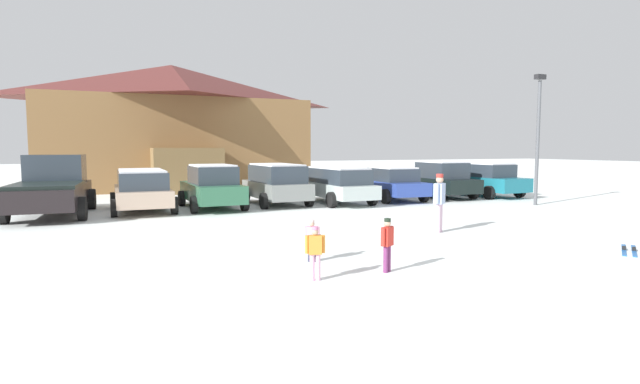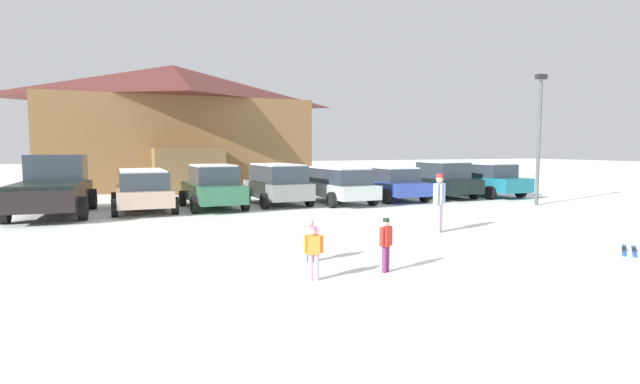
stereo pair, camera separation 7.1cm
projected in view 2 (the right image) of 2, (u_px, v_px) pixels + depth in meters
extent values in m
plane|color=white|center=(567.00, 286.00, 8.67)|extent=(160.00, 160.00, 0.00)
cube|color=olive|center=(175.00, 144.00, 31.67)|extent=(15.01, 9.94, 5.25)
pyramid|color=#5C2624|center=(173.00, 84.00, 31.33)|extent=(15.62, 10.55, 2.32)
cube|color=brown|center=(189.00, 170.00, 26.51)|extent=(3.62, 1.85, 2.40)
cube|color=tan|center=(143.00, 195.00, 18.95)|extent=(1.90, 4.59, 0.58)
cube|color=#2D3842|center=(142.00, 179.00, 18.82)|extent=(1.67, 3.49, 0.62)
cube|color=white|center=(142.00, 170.00, 18.79)|extent=(1.56, 3.32, 0.06)
cylinder|color=black|center=(114.00, 200.00, 19.90)|extent=(0.22, 0.64, 0.64)
cylinder|color=black|center=(167.00, 198.00, 20.68)|extent=(0.22, 0.64, 0.64)
cylinder|color=black|center=(114.00, 208.00, 17.28)|extent=(0.22, 0.64, 0.64)
cylinder|color=black|center=(175.00, 205.00, 18.06)|extent=(0.22, 0.64, 0.64)
cube|color=#316A4A|center=(212.00, 192.00, 19.80)|extent=(1.93, 4.35, 0.68)
cube|color=#2D3842|center=(213.00, 175.00, 19.55)|extent=(1.64, 2.28, 0.69)
cube|color=white|center=(213.00, 165.00, 19.51)|extent=(1.53, 2.17, 0.06)
cylinder|color=black|center=(183.00, 198.00, 20.64)|extent=(0.24, 0.65, 0.64)
cylinder|color=black|center=(228.00, 196.00, 21.43)|extent=(0.24, 0.65, 0.64)
cylinder|color=black|center=(195.00, 205.00, 18.23)|extent=(0.24, 0.65, 0.64)
cylinder|color=black|center=(245.00, 202.00, 19.03)|extent=(0.24, 0.65, 0.64)
cube|color=gray|center=(277.00, 189.00, 21.08)|extent=(1.94, 4.13, 0.65)
cube|color=#2D3842|center=(277.00, 174.00, 20.95)|extent=(1.69, 3.15, 0.70)
cube|color=white|center=(277.00, 165.00, 20.92)|extent=(1.58, 2.99, 0.06)
cylinder|color=black|center=(246.00, 195.00, 21.85)|extent=(0.24, 0.65, 0.64)
cylinder|color=black|center=(288.00, 194.00, 22.65)|extent=(0.24, 0.65, 0.64)
cylinder|color=black|center=(265.00, 201.00, 19.57)|extent=(0.24, 0.65, 0.64)
cylinder|color=black|center=(310.00, 199.00, 20.37)|extent=(0.24, 0.65, 0.64)
cube|color=silver|center=(337.00, 189.00, 21.62)|extent=(1.88, 4.68, 0.57)
cube|color=#2D3842|center=(338.00, 176.00, 21.49)|extent=(1.64, 3.57, 0.62)
cube|color=white|center=(338.00, 168.00, 21.46)|extent=(1.53, 3.39, 0.06)
cylinder|color=black|center=(305.00, 194.00, 22.57)|extent=(0.24, 0.65, 0.64)
cylinder|color=black|center=(342.00, 192.00, 23.34)|extent=(0.24, 0.65, 0.64)
cylinder|color=black|center=(332.00, 200.00, 19.96)|extent=(0.24, 0.65, 0.64)
cylinder|color=black|center=(373.00, 198.00, 20.72)|extent=(0.24, 0.65, 0.64)
cube|color=#2B439A|center=(391.00, 187.00, 22.90)|extent=(1.90, 4.26, 0.58)
cube|color=#2D3842|center=(394.00, 175.00, 22.66)|extent=(1.62, 2.24, 0.58)
cube|color=white|center=(394.00, 168.00, 22.63)|extent=(1.51, 2.13, 0.06)
cylinder|color=black|center=(361.00, 192.00, 23.81)|extent=(0.24, 0.65, 0.64)
cylinder|color=black|center=(396.00, 190.00, 24.48)|extent=(0.24, 0.65, 0.64)
cylinder|color=black|center=(386.00, 196.00, 21.38)|extent=(0.24, 0.65, 0.64)
cylinder|color=black|center=(425.00, 195.00, 22.04)|extent=(0.24, 0.65, 0.64)
cube|color=black|center=(440.00, 184.00, 24.25)|extent=(1.94, 4.46, 0.63)
cube|color=#2D3842|center=(443.00, 170.00, 23.98)|extent=(1.66, 2.34, 0.75)
cube|color=white|center=(443.00, 162.00, 23.95)|extent=(1.55, 2.22, 0.06)
cylinder|color=black|center=(408.00, 189.00, 25.21)|extent=(0.24, 0.65, 0.64)
cylinder|color=black|center=(440.00, 188.00, 25.89)|extent=(0.24, 0.65, 0.64)
cylinder|color=black|center=(439.00, 194.00, 22.66)|extent=(0.24, 0.65, 0.64)
cylinder|color=black|center=(474.00, 192.00, 23.34)|extent=(0.24, 0.65, 0.64)
cube|color=#1C7082|center=(484.00, 183.00, 24.91)|extent=(2.00, 4.68, 0.66)
cube|color=#2D3842|center=(488.00, 170.00, 24.65)|extent=(1.68, 2.46, 0.62)
cube|color=white|center=(488.00, 164.00, 24.62)|extent=(1.57, 2.34, 0.06)
cylinder|color=black|center=(450.00, 188.00, 25.82)|extent=(0.25, 0.65, 0.64)
cylinder|color=black|center=(479.00, 187.00, 26.64)|extent=(0.25, 0.65, 0.64)
cylinder|color=black|center=(490.00, 193.00, 23.25)|extent=(0.25, 0.65, 0.64)
cylinder|color=black|center=(521.00, 191.00, 24.06)|extent=(0.25, 0.65, 0.64)
cube|color=black|center=(53.00, 195.00, 17.62)|extent=(2.38, 5.59, 0.70)
cube|color=#2D3842|center=(57.00, 169.00, 18.58)|extent=(2.01, 1.86, 1.05)
cube|color=black|center=(47.00, 185.00, 16.69)|extent=(2.25, 3.13, 0.12)
cylinder|color=black|center=(27.00, 201.00, 18.83)|extent=(0.30, 0.81, 0.80)
cylinder|color=black|center=(93.00, 199.00, 19.57)|extent=(0.30, 0.81, 0.80)
cylinder|color=black|center=(4.00, 211.00, 15.74)|extent=(0.30, 0.81, 0.80)
cylinder|color=black|center=(83.00, 208.00, 16.48)|extent=(0.30, 0.81, 0.80)
cylinder|color=#ECAFD0|center=(311.00, 267.00, 9.01)|extent=(0.09, 0.09, 0.49)
cylinder|color=#ECAFD0|center=(316.00, 267.00, 9.02)|extent=(0.09, 0.09, 0.49)
cube|color=orange|center=(313.00, 245.00, 8.98)|extent=(0.27, 0.20, 0.34)
cylinder|color=orange|center=(305.00, 244.00, 8.96)|extent=(0.07, 0.07, 0.33)
cylinder|color=orange|center=(322.00, 244.00, 8.99)|extent=(0.07, 0.07, 0.33)
sphere|color=tan|center=(313.00, 232.00, 8.96)|extent=(0.12, 0.12, 0.12)
cylinder|color=pink|center=(313.00, 228.00, 8.95)|extent=(0.12, 0.12, 0.06)
cylinder|color=#32374D|center=(313.00, 252.00, 10.50)|extent=(0.08, 0.08, 0.44)
cylinder|color=#32374D|center=(309.00, 251.00, 10.52)|extent=(0.08, 0.08, 0.44)
cube|color=pink|center=(311.00, 234.00, 10.48)|extent=(0.25, 0.23, 0.31)
cylinder|color=pink|center=(317.00, 234.00, 10.45)|extent=(0.06, 0.06, 0.29)
cylinder|color=pink|center=(305.00, 233.00, 10.51)|extent=(0.06, 0.06, 0.29)
sphere|color=tan|center=(311.00, 224.00, 10.46)|extent=(0.11, 0.11, 0.11)
cylinder|color=beige|center=(311.00, 221.00, 10.46)|extent=(0.11, 0.11, 0.05)
cylinder|color=#732F64|center=(387.00, 258.00, 9.68)|extent=(0.09, 0.09, 0.51)
cylinder|color=#732F64|center=(384.00, 259.00, 9.59)|extent=(0.09, 0.09, 0.51)
cube|color=red|center=(386.00, 236.00, 9.59)|extent=(0.29, 0.26, 0.36)
cylinder|color=red|center=(390.00, 235.00, 9.72)|extent=(0.07, 0.07, 0.35)
cylinder|color=red|center=(382.00, 237.00, 9.46)|extent=(0.07, 0.07, 0.35)
sphere|color=tan|center=(386.00, 224.00, 9.57)|extent=(0.13, 0.13, 0.13)
cylinder|color=#1D2C1F|center=(386.00, 220.00, 9.56)|extent=(0.13, 0.13, 0.06)
cylinder|color=silver|center=(440.00, 218.00, 14.24)|extent=(0.15, 0.15, 0.82)
cylinder|color=silver|center=(438.00, 218.00, 14.08)|extent=(0.15, 0.15, 0.82)
cube|color=#A3BAE3|center=(439.00, 194.00, 14.10)|extent=(0.46, 0.44, 0.58)
cylinder|color=#A3BAE3|center=(442.00, 192.00, 14.32)|extent=(0.11, 0.11, 0.55)
cylinder|color=#A3BAE3|center=(437.00, 194.00, 13.87)|extent=(0.11, 0.11, 0.55)
sphere|color=tan|center=(440.00, 180.00, 14.06)|extent=(0.21, 0.21, 0.21)
cylinder|color=#B6322C|center=(440.00, 176.00, 14.05)|extent=(0.20, 0.20, 0.10)
cube|color=blue|center=(634.00, 251.00, 11.54)|extent=(1.27, 0.98, 0.02)
cube|color=black|center=(634.00, 249.00, 11.58)|extent=(0.21, 0.18, 0.06)
cube|color=blue|center=(624.00, 250.00, 11.65)|extent=(1.27, 0.98, 0.02)
cube|color=black|center=(624.00, 248.00, 11.69)|extent=(0.21, 0.18, 0.06)
cylinder|color=#515459|center=(539.00, 143.00, 20.73)|extent=(0.14, 0.14, 5.16)
cube|color=#232326|center=(541.00, 77.00, 20.49)|extent=(0.44, 0.24, 0.20)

